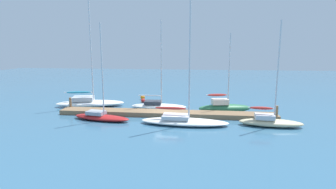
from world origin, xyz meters
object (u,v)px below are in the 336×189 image
sailboat_1 (101,116)px  sailboat_2 (158,105)px  mooring_buoy_orange (143,97)px  mooring_buoy_red (143,100)px  sailboat_5 (270,121)px  sailboat_0 (89,102)px  sailboat_3 (183,119)px  sailboat_4 (224,107)px

sailboat_1 → sailboat_2: size_ratio=0.93×
sailboat_1 → mooring_buoy_orange: (2.00, 11.08, -0.14)m
mooring_buoy_red → mooring_buoy_orange: (-0.48, 1.98, 0.05)m
sailboat_5 → mooring_buoy_red: sailboat_5 is taller
sailboat_0 → sailboat_5: 21.33m
sailboat_2 → mooring_buoy_red: size_ratio=19.15×
sailboat_1 → sailboat_2: sailboat_2 is taller
sailboat_2 → sailboat_0: bearing=178.9°
sailboat_2 → mooring_buoy_red: (-2.57, 3.36, -0.19)m
sailboat_5 → mooring_buoy_red: bearing=151.2°
sailboat_3 → sailboat_4: size_ratio=1.47×
sailboat_1 → sailboat_2: 7.65m
sailboat_4 → mooring_buoy_red: sailboat_4 is taller
sailboat_4 → sailboat_5: sailboat_5 is taller
sailboat_0 → sailboat_2: 8.82m
sailboat_0 → sailboat_2: (8.81, -0.21, -0.13)m
sailboat_1 → sailboat_4: bearing=31.2°
sailboat_2 → mooring_buoy_red: 4.24m
sailboat_3 → mooring_buoy_red: bearing=123.6°
sailboat_1 → sailboat_0: bearing=132.9°
sailboat_0 → sailboat_2: bearing=-14.2°
sailboat_1 → sailboat_3: size_ratio=0.75×
sailboat_1 → sailboat_3: sailboat_3 is taller
sailboat_2 → sailboat_5: size_ratio=1.07×
sailboat_1 → sailboat_3: 8.50m
sailboat_2 → mooring_buoy_red: bearing=127.6°
sailboat_2 → sailboat_4: bearing=-6.3°
sailboat_0 → mooring_buoy_red: sailboat_0 is taller
sailboat_3 → sailboat_1: bearing=177.8°
sailboat_4 → mooring_buoy_orange: size_ratio=13.78×
sailboat_1 → sailboat_5: size_ratio=1.00×
sailboat_0 → sailboat_4: bearing=-16.6°
sailboat_2 → sailboat_5: 13.04m
sailboat_4 → sailboat_0: bearing=165.5°
sailboat_5 → sailboat_1: bearing=-176.2°
sailboat_3 → sailboat_2: bearing=120.3°
sailboat_0 → sailboat_4: size_ratio=1.54×
sailboat_4 → sailboat_1: bearing=-170.1°
sailboat_3 → sailboat_4: bearing=52.9°
sailboat_5 → mooring_buoy_orange: bearing=146.9°
mooring_buoy_red → sailboat_4: bearing=-22.3°
mooring_buoy_red → sailboat_2: bearing=-52.6°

